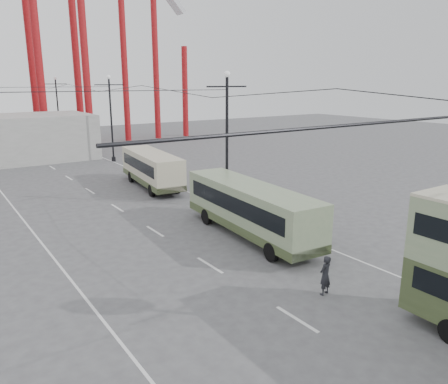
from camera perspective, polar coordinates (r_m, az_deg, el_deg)
ground at (r=15.80m, az=23.09°, el=-20.08°), size 160.00×160.00×0.00m
road_markings at (r=29.56m, az=-11.89°, el=-3.03°), size 12.52×120.00×0.01m
lamp_post_mid at (r=30.15m, az=0.38°, el=6.71°), size 3.20×0.44×9.32m
lamp_post_far at (r=49.71m, az=-14.52°, el=9.22°), size 3.20×0.44×9.32m
lamp_post_distant at (r=70.71m, az=-20.87°, el=10.10°), size 3.20×0.44×9.32m
single_decker_green at (r=24.72m, az=3.41°, el=-2.07°), size 3.24×10.77×3.00m
single_decker_cream at (r=36.91m, az=-9.44°, el=3.14°), size 3.50×9.61×2.92m
pedestrian at (r=18.81m, az=13.08°, el=-10.56°), size 0.67×0.49×1.69m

